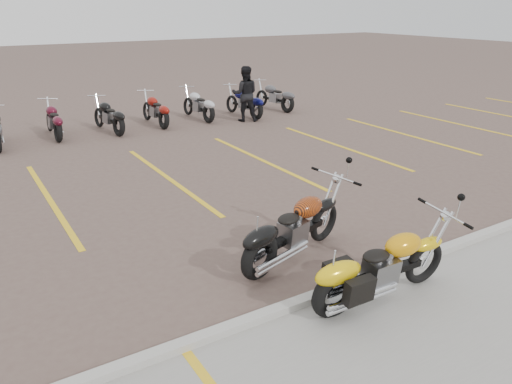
# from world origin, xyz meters

# --- Properties ---
(ground) EXTENTS (100.00, 100.00, 0.00)m
(ground) POSITION_xyz_m (0.00, 0.00, 0.00)
(ground) COLOR brown
(ground) RESTS_ON ground
(curb) EXTENTS (60.00, 0.18, 0.12)m
(curb) POSITION_xyz_m (0.00, -2.00, 0.06)
(curb) COLOR #ADAAA3
(curb) RESTS_ON ground
(parking_stripes) EXTENTS (38.00, 5.50, 0.01)m
(parking_stripes) POSITION_xyz_m (0.00, 4.00, 0.00)
(parking_stripes) COLOR yellow
(parking_stripes) RESTS_ON ground
(yellow_cruiser) EXTENTS (2.36, 0.36, 0.97)m
(yellow_cruiser) POSITION_xyz_m (0.45, -2.42, 0.48)
(yellow_cruiser) COLOR black
(yellow_cruiser) RESTS_ON ground
(flame_cruiser) EXTENTS (2.37, 0.84, 1.00)m
(flame_cruiser) POSITION_xyz_m (0.11, -0.82, 0.50)
(flame_cruiser) COLOR black
(flame_cruiser) RESTS_ON ground
(person_b) EXTENTS (1.17, 1.09, 1.92)m
(person_b) POSITION_xyz_m (4.77, 8.44, 0.96)
(person_b) COLOR black
(person_b) RESTS_ON ground
(bg_bike_row) EXTENTS (17.23, 2.03, 1.10)m
(bg_bike_row) POSITION_xyz_m (-1.50, 9.42, 0.55)
(bg_bike_row) COLOR black
(bg_bike_row) RESTS_ON ground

